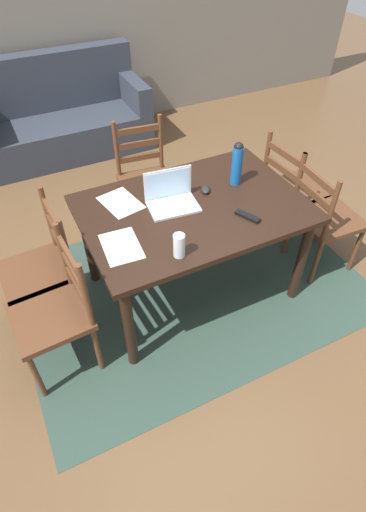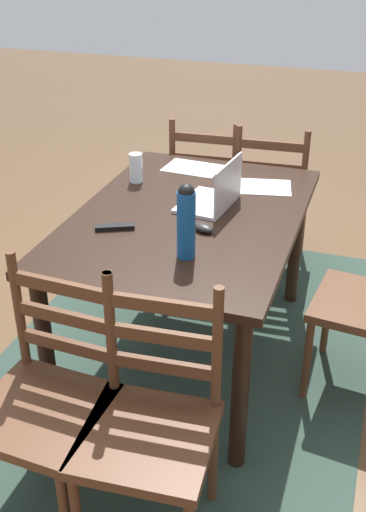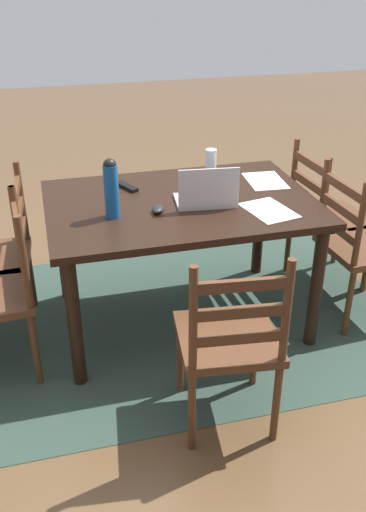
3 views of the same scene
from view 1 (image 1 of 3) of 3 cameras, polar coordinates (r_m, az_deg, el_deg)
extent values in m
plane|color=brown|center=(3.22, 1.22, -4.24)|extent=(14.00, 14.00, 0.00)
cube|color=#2D4238|center=(3.22, 1.22, -4.21)|extent=(2.56, 1.80, 0.01)
cube|color=slate|center=(5.17, -16.83, 30.61)|extent=(8.00, 0.12, 2.70)
cube|color=black|center=(2.70, 1.46, 6.58)|extent=(1.46, 1.00, 0.04)
cylinder|color=black|center=(2.53, -7.56, -9.81)|extent=(0.07, 0.07, 0.74)
cylinder|color=black|center=(3.01, 16.17, -0.62)|extent=(0.07, 0.07, 0.74)
cylinder|color=black|center=(3.10, -13.08, 1.66)|extent=(0.07, 0.07, 0.74)
cylinder|color=black|center=(3.50, 7.71, 8.02)|extent=(0.07, 0.07, 0.74)
cube|color=#56331E|center=(3.54, 15.44, 8.72)|extent=(0.47, 0.47, 0.04)
cylinder|color=#56331E|center=(3.89, 15.01, 8.07)|extent=(0.04, 0.04, 0.43)
cylinder|color=#56331E|center=(3.70, 18.87, 4.97)|extent=(0.04, 0.04, 0.43)
cylinder|color=#56331E|center=(3.67, 10.60, 6.46)|extent=(0.04, 0.04, 0.43)
cylinder|color=#56331E|center=(3.46, 14.48, 3.09)|extent=(0.04, 0.04, 0.43)
cylinder|color=#56331E|center=(3.39, 11.54, 12.93)|extent=(0.04, 0.04, 0.50)
cylinder|color=#56331E|center=(3.17, 15.88, 9.69)|extent=(0.04, 0.04, 0.50)
cube|color=#56331E|center=(3.33, 13.36, 9.93)|extent=(0.05, 0.36, 0.05)
cube|color=#56331E|center=(3.27, 13.72, 11.74)|extent=(0.05, 0.36, 0.05)
cube|color=#56331E|center=(3.20, 14.09, 13.63)|extent=(0.05, 0.36, 0.05)
cube|color=#56331E|center=(3.50, -4.99, 9.89)|extent=(0.49, 0.49, 0.04)
cylinder|color=#56331E|center=(3.54, -0.93, 5.72)|extent=(0.04, 0.04, 0.43)
cylinder|color=#56331E|center=(3.46, -6.91, 4.37)|extent=(0.04, 0.04, 0.43)
cylinder|color=#56331E|center=(3.83, -2.80, 9.01)|extent=(0.04, 0.04, 0.43)
cylinder|color=#56331E|center=(3.76, -8.38, 7.82)|extent=(0.04, 0.04, 0.43)
cylinder|color=#56331E|center=(3.58, -3.13, 15.49)|extent=(0.04, 0.04, 0.50)
cylinder|color=#56331E|center=(3.51, -9.25, 14.33)|extent=(0.04, 0.04, 0.50)
cube|color=#56331E|center=(3.59, -6.04, 13.54)|extent=(0.36, 0.07, 0.05)
cube|color=#56331E|center=(3.53, -6.19, 15.29)|extent=(0.36, 0.07, 0.05)
cube|color=#56331E|center=(3.47, -6.36, 17.10)|extent=(0.36, 0.07, 0.05)
cube|color=#56331E|center=(2.58, -18.08, -8.07)|extent=(0.47, 0.47, 0.04)
cylinder|color=#56331E|center=(2.65, -19.73, -15.57)|extent=(0.04, 0.04, 0.43)
cylinder|color=#56331E|center=(2.89, -21.73, -9.67)|extent=(0.04, 0.04, 0.43)
cylinder|color=#56331E|center=(2.66, -11.86, -12.59)|extent=(0.04, 0.04, 0.43)
cylinder|color=#56331E|center=(2.89, -14.60, -7.00)|extent=(0.04, 0.04, 0.43)
cylinder|color=#56331E|center=(2.28, -13.36, -5.68)|extent=(0.04, 0.04, 0.50)
cylinder|color=#56331E|center=(2.55, -16.29, 0.03)|extent=(0.04, 0.04, 0.50)
cube|color=#56331E|center=(2.48, -14.50, -4.26)|extent=(0.05, 0.36, 0.05)
cube|color=#56331E|center=(2.40, -15.02, -2.26)|extent=(0.05, 0.36, 0.05)
cube|color=#56331E|center=(2.31, -15.57, -0.10)|extent=(0.05, 0.36, 0.05)
cube|color=#56331E|center=(2.86, -19.85, -2.29)|extent=(0.47, 0.47, 0.04)
cylinder|color=#56331E|center=(2.90, -21.36, -9.20)|extent=(0.04, 0.04, 0.43)
cylinder|color=#56331E|center=(3.16, -22.97, -4.26)|extent=(0.04, 0.04, 0.43)
cylinder|color=#56331E|center=(2.91, -14.26, -6.57)|extent=(0.04, 0.04, 0.43)
cylinder|color=#56331E|center=(3.17, -16.50, -1.89)|extent=(0.04, 0.04, 0.43)
cylinder|color=#56331E|center=(2.57, -15.90, 0.46)|extent=(0.04, 0.04, 0.50)
cylinder|color=#56331E|center=(2.86, -18.23, 4.99)|extent=(0.04, 0.04, 0.50)
cube|color=#56331E|center=(2.78, -16.70, 1.29)|extent=(0.05, 0.36, 0.05)
cube|color=#56331E|center=(2.70, -17.23, 3.25)|extent=(0.05, 0.36, 0.05)
cube|color=#56331E|center=(2.62, -17.79, 5.33)|extent=(0.05, 0.36, 0.05)
cube|color=#56331E|center=(3.31, 19.61, 4.98)|extent=(0.46, 0.46, 0.04)
cylinder|color=#56331E|center=(3.67, 19.29, 4.54)|extent=(0.04, 0.04, 0.43)
cylinder|color=#56331E|center=(3.48, 22.98, 0.80)|extent=(0.04, 0.04, 0.43)
cylinder|color=#56331E|center=(3.46, 14.40, 3.11)|extent=(0.04, 0.04, 0.43)
cylinder|color=#56331E|center=(3.25, 18.05, -0.96)|extent=(0.04, 0.04, 0.43)
cylinder|color=#56331E|center=(3.17, 15.78, 9.72)|extent=(0.04, 0.04, 0.50)
cylinder|color=#56331E|center=(2.94, 19.93, 5.72)|extent=(0.04, 0.04, 0.50)
cube|color=#56331E|center=(3.11, 17.39, 6.31)|extent=(0.04, 0.36, 0.05)
cube|color=#56331E|center=(3.04, 17.89, 8.18)|extent=(0.04, 0.36, 0.05)
cube|color=#56331E|center=(2.97, 18.41, 10.13)|extent=(0.04, 0.36, 0.05)
cube|color=#2D333D|center=(4.98, -15.84, 15.99)|extent=(1.80, 0.80, 0.40)
cube|color=#2D333D|center=(5.06, -17.91, 22.29)|extent=(1.80, 0.20, 0.60)
cube|color=#2D333D|center=(5.02, -7.04, 21.93)|extent=(0.16, 0.80, 0.30)
cube|color=silver|center=(2.68, -1.36, 6.93)|extent=(0.34, 0.25, 0.02)
cube|color=silver|center=(2.70, -2.14, 10.12)|extent=(0.32, 0.05, 0.21)
cube|color=#A5CCEA|center=(2.69, -2.10, 10.05)|extent=(0.29, 0.04, 0.19)
cylinder|color=#145199|center=(2.87, 7.52, 12.40)|extent=(0.07, 0.07, 0.28)
sphere|color=black|center=(2.80, 7.79, 14.82)|extent=(0.07, 0.07, 0.07)
cylinder|color=silver|center=(2.29, -0.54, 1.47)|extent=(0.07, 0.07, 0.15)
ellipsoid|color=black|center=(2.83, 3.16, 9.30)|extent=(0.09, 0.12, 0.03)
cube|color=black|center=(2.63, 9.01, 5.50)|extent=(0.11, 0.17, 0.02)
cube|color=white|center=(2.75, -8.69, 7.38)|extent=(0.26, 0.33, 0.00)
cube|color=white|center=(2.42, -8.60, 1.35)|extent=(0.23, 0.31, 0.00)
camera|label=2|loc=(4.41, 31.38, 33.42)|focal=43.47mm
camera|label=3|loc=(4.99, -7.61, 38.77)|focal=39.57mm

